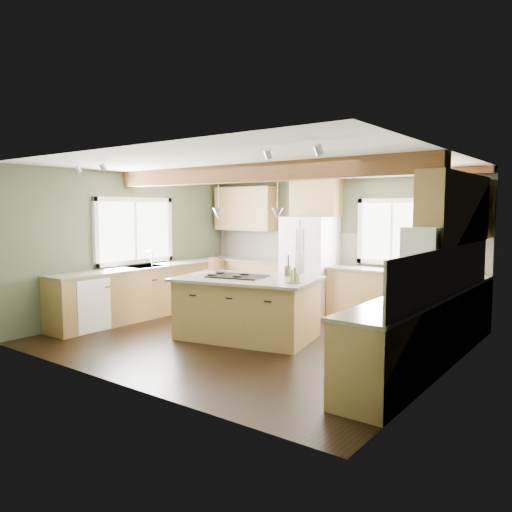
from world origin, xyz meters
The scene contains 37 objects.
floor centered at (0.00, 0.00, 0.00)m, with size 5.60×5.60×0.00m, color black.
ceiling centered at (0.00, 0.00, 2.60)m, with size 5.60×5.60×0.00m, color silver.
wall_back centered at (0.00, 2.50, 1.30)m, with size 5.60×5.60×0.00m, color #404A34.
wall_left centered at (-2.80, 0.00, 1.30)m, with size 5.00×5.00×0.00m, color #404A34.
wall_right centered at (2.80, 0.00, 1.30)m, with size 5.00×5.00×0.00m, color #404A34.
ceiling_beam centered at (0.00, -0.04, 2.47)m, with size 5.55×0.26×0.26m, color #532A17.
soffit_trim centered at (0.00, 2.40, 2.54)m, with size 5.55×0.20×0.10m, color #532A17.
backsplash_back centered at (0.00, 2.48, 1.21)m, with size 5.58×0.03×0.58m, color brown.
backsplash_right centered at (2.78, 0.05, 1.21)m, with size 0.03×3.70×0.58m, color brown.
base_cab_back_left centered at (-1.79, 2.20, 0.44)m, with size 2.02×0.60×0.88m, color brown.
counter_back_left centered at (-1.79, 2.20, 0.90)m, with size 2.06×0.64×0.04m, color #4A4336.
base_cab_back_right centered at (1.49, 2.20, 0.44)m, with size 2.62×0.60×0.88m, color brown.
counter_back_right centered at (1.49, 2.20, 0.90)m, with size 2.66×0.64×0.04m, color #4A4336.
base_cab_left centered at (-2.50, 0.05, 0.44)m, with size 0.60×3.70×0.88m, color brown.
counter_left centered at (-2.50, 0.05, 0.90)m, with size 0.64×3.74×0.04m, color #4A4336.
base_cab_right centered at (2.50, 0.05, 0.44)m, with size 0.60×3.70×0.88m, color brown.
counter_right centered at (2.50, 0.05, 0.90)m, with size 0.64×3.74×0.04m, color #4A4336.
upper_cab_back_left centered at (-1.99, 2.33, 1.95)m, with size 1.40×0.35×0.90m, color brown.
upper_cab_over_fridge centered at (-0.30, 2.33, 2.15)m, with size 0.96×0.35×0.70m, color brown.
upper_cab_right centered at (2.62, 0.90, 1.95)m, with size 0.35×2.20×0.90m, color brown.
upper_cab_back_corner centered at (2.30, 2.33, 1.95)m, with size 0.90×0.35×0.90m, color brown.
window_left centered at (-2.78, 0.05, 1.55)m, with size 0.04×1.60×1.05m, color white.
window_back centered at (1.15, 2.48, 1.55)m, with size 1.10×0.04×1.00m, color white.
sink centered at (-2.50, 0.05, 0.91)m, with size 0.50×0.65×0.03m, color #262628.
faucet centered at (-2.32, 0.05, 1.05)m, with size 0.02×0.02×0.28m, color #B2B2B7.
dishwasher centered at (-2.49, -1.25, 0.43)m, with size 0.60×0.60×0.84m, color white.
oven centered at (2.49, -1.25, 0.43)m, with size 0.60×0.72×0.84m, color white.
microwave centered at (2.58, -0.05, 1.55)m, with size 0.40×0.70×0.38m, color white.
pendant_left centered at (-0.57, -0.14, 1.88)m, with size 0.18×0.18×0.16m, color #B2B2B7.
pendant_right centered at (0.37, 0.07, 1.88)m, with size 0.18×0.18×0.16m, color #B2B2B7.
refrigerator centered at (-0.30, 2.12, 0.90)m, with size 0.90×0.74×1.80m, color white.
island centered at (-0.10, -0.04, 0.44)m, with size 1.94×1.18×0.88m, color brown.
island_top centered at (-0.10, -0.04, 0.90)m, with size 2.07×1.31×0.04m, color #4A4336.
cooktop centered at (-0.26, -0.07, 0.93)m, with size 0.84×0.56×0.02m, color black.
knife_block centered at (-1.04, 0.26, 1.03)m, with size 0.13×0.10×0.22m, color brown.
utensil_crock centered at (0.28, 0.48, 0.99)m, with size 0.11×0.11×0.15m, color #3F3732.
bottle_tray centered at (0.74, -0.07, 1.02)m, with size 0.22×0.22×0.20m, color brown, non-canonical shape.
Camera 1 is at (4.46, -5.90, 1.94)m, focal length 35.00 mm.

